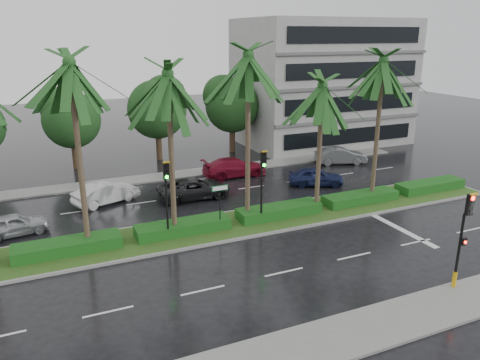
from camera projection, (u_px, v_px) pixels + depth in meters
name	position (u px, v px, depth m)	size (l,w,h in m)	color
ground	(240.00, 232.00, 26.10)	(120.00, 120.00, 0.00)	black
near_sidewalk	(353.00, 333.00, 17.20)	(40.00, 2.40, 0.12)	slate
far_sidewalk	(178.00, 175.00, 36.54)	(40.00, 2.00, 0.12)	slate
median	(233.00, 225.00, 26.95)	(36.00, 4.00, 0.15)	gray
hedge	(233.00, 219.00, 26.84)	(35.20, 1.40, 0.60)	#164212
lane_markings	(291.00, 226.00, 26.91)	(34.00, 13.06, 0.01)	silver
palm_row	(210.00, 81.00, 24.03)	(26.30, 4.20, 10.21)	#423426
signal_near	(463.00, 237.00, 19.50)	(0.34, 0.45, 4.36)	black
signal_median_left	(167.00, 189.00, 23.91)	(0.34, 0.42, 4.36)	black
signal_median_right	(263.00, 176.00, 26.05)	(0.34, 0.42, 4.36)	black
street_sign	(220.00, 196.00, 25.50)	(0.95, 0.09, 2.60)	black
bg_trees	(172.00, 106.00, 40.61)	(32.91, 5.23, 7.56)	#3D271B
building	(322.00, 82.00, 46.60)	(16.00, 10.00, 12.00)	gray
car_silver	(13.00, 225.00, 25.55)	(3.65, 1.47, 1.24)	#AAACB2
car_white	(106.00, 193.00, 30.42)	(4.26, 1.49, 1.40)	silver
car_darkgrey	(194.00, 188.00, 31.36)	(4.89, 2.26, 1.36)	black
car_red	(234.00, 167.00, 36.20)	(5.00, 2.03, 1.45)	maroon
car_blue	(316.00, 176.00, 34.01)	(3.97, 1.60, 1.35)	#1A224E
car_grey	(340.00, 156.00, 39.68)	(4.29, 1.50, 1.41)	#595D5E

